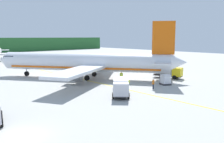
{
  "coord_description": "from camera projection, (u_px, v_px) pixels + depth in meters",
  "views": [
    {
      "loc": [
        -7.96,
        -20.71,
        8.87
      ],
      "look_at": [
        22.78,
        13.58,
        2.21
      ],
      "focal_mm": 38.72,
      "sensor_mm": 36.0,
      "label": 1
    }
  ],
  "objects": [
    {
      "name": "crew_loader_right",
      "position": [
        121.0,
        76.0,
        48.82
      ],
      "size": [
        0.47,
        0.49,
        1.79
      ],
      "color": "#191E33",
      "rests_on": "ground"
    },
    {
      "name": "airliner_foreground",
      "position": [
        86.0,
        63.0,
        51.33
      ],
      "size": [
        30.53,
        35.75,
        11.9
      ],
      "color": "silver",
      "rests_on": "ground"
    },
    {
      "name": "apron_guide_line",
      "position": [
        94.0,
        82.0,
        47.5
      ],
      "size": [
        0.3,
        60.0,
        0.01
      ],
      "primitive_type": "cube",
      "color": "yellow",
      "rests_on": "ground"
    },
    {
      "name": "cargo_container_near",
      "position": [
        165.0,
        80.0,
        44.72
      ],
      "size": [
        2.21,
        2.21,
        2.04
      ],
      "color": "#333338",
      "rests_on": "ground"
    },
    {
      "name": "crew_marshaller",
      "position": [
        153.0,
        83.0,
        41.03
      ],
      "size": [
        0.61,
        0.35,
        1.74
      ],
      "color": "#191E33",
      "rests_on": "ground"
    },
    {
      "name": "crew_loader_left",
      "position": [
        128.0,
        83.0,
        41.76
      ],
      "size": [
        0.41,
        0.57,
        1.66
      ],
      "color": "#191E33",
      "rests_on": "ground"
    },
    {
      "name": "service_truck_baggage",
      "position": [
        121.0,
        86.0,
        36.34
      ],
      "size": [
        5.86,
        5.97,
        2.49
      ],
      "color": "silver",
      "rests_on": "ground"
    },
    {
      "name": "service_truck_catering",
      "position": [
        168.0,
        72.0,
        51.91
      ],
      "size": [
        3.69,
        6.41,
        2.4
      ],
      "color": "yellow",
      "rests_on": "ground"
    }
  ]
}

